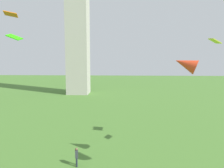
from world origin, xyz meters
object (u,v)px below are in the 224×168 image
Objects in this scene: kite_flying_3 at (11,14)px; kite_flying_2 at (186,64)px; person_0 at (77,156)px; kite_flying_0 at (215,41)px; kite_flying_8 at (14,37)px.

kite_flying_2 is at bearing 141.84° from kite_flying_3.
kite_flying_0 reaches higher than person_0.
person_0 is 11.43m from kite_flying_2.
kite_flying_3 is (-8.74, 7.22, 12.99)m from person_0.
person_0 is 17.24m from kite_flying_3.
person_0 is at bearing -73.44° from kite_flying_0.
kite_flying_3 is (-20.93, 3.71, 3.33)m from kite_flying_0.
kite_flying_3 reaches higher than kite_flying_8.
kite_flying_2 is at bearing -40.85° from kite_flying_0.
person_0 is 1.24× the size of kite_flying_8.
kite_flying_3 is at bearing 36.61° from person_0.
kite_flying_2 is (8.45, -0.74, 7.66)m from person_0.
kite_flying_0 is at bearing -87.77° from person_0.
kite_flying_3 is (-17.19, 7.96, 5.33)m from kite_flying_2.
kite_flying_3 is at bearing -99.55° from kite_flying_0.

